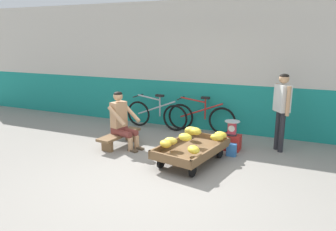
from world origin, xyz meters
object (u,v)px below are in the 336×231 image
object	(u,v)px
bicycle_far_left	(201,117)
shopping_bag	(232,150)
customer_adult	(282,104)
plastic_crate	(231,142)
low_bench	(120,136)
banana_cart	(192,150)
bicycle_near_left	(156,114)
vendor_seated	(122,120)
weighing_scale	(232,128)

from	to	relation	value
bicycle_far_left	shopping_bag	size ratio (longest dim) A/B	6.92
bicycle_far_left	customer_adult	world-z (taller)	customer_adult
customer_adult	plastic_crate	bearing A→B (deg)	-159.75
low_bench	customer_adult	size ratio (longest dim) A/B	0.74
banana_cart	bicycle_near_left	size ratio (longest dim) A/B	0.95
shopping_bag	vendor_seated	bearing A→B (deg)	-170.41
bicycle_near_left	bicycle_far_left	world-z (taller)	same
vendor_seated	customer_adult	size ratio (longest dim) A/B	0.75
low_bench	weighing_scale	bearing A→B (deg)	17.74
banana_cart	plastic_crate	size ratio (longest dim) A/B	4.37
plastic_crate	customer_adult	distance (m)	1.23
low_bench	shopping_bag	world-z (taller)	low_bench
plastic_crate	bicycle_near_left	distance (m)	2.22
bicycle_far_left	banana_cart	bearing A→B (deg)	-76.60
banana_cart	customer_adult	xyz separation A→B (m)	(1.37, 1.30, 0.71)
low_bench	weighing_scale	world-z (taller)	weighing_scale
banana_cart	bicycle_far_left	size ratio (longest dim) A/B	0.95
vendor_seated	weighing_scale	bearing A→B (deg)	18.95
customer_adult	bicycle_far_left	bearing A→B (deg)	160.93
banana_cart	low_bench	xyz separation A→B (m)	(-1.68, 0.28, -0.04)
bicycle_far_left	shopping_bag	bearing A→B (deg)	-51.45
low_bench	bicycle_far_left	xyz separation A→B (m)	(1.22, 1.65, 0.15)
plastic_crate	weighing_scale	size ratio (longest dim) A/B	1.20
bicycle_near_left	banana_cart	bearing A→B (deg)	-48.77
low_bench	bicycle_near_left	bearing A→B (deg)	85.33
banana_cart	plastic_crate	xyz separation A→B (m)	(0.50, 0.98, -0.09)
vendor_seated	bicycle_far_left	bearing A→B (deg)	55.82
low_bench	customer_adult	world-z (taller)	customer_adult
banana_cart	shopping_bag	bearing A→B (deg)	47.35
banana_cart	shopping_bag	world-z (taller)	banana_cart
weighing_scale	bicycle_near_left	size ratio (longest dim) A/B	0.18
shopping_bag	banana_cart	bearing A→B (deg)	-132.65
plastic_crate	customer_adult	size ratio (longest dim) A/B	0.24
shopping_bag	weighing_scale	bearing A→B (deg)	103.25
banana_cart	plastic_crate	bearing A→B (deg)	63.15
weighing_scale	bicycle_near_left	world-z (taller)	bicycle_near_left
banana_cart	vendor_seated	xyz separation A→B (m)	(-1.60, 0.26, 0.33)
vendor_seated	plastic_crate	bearing A→B (deg)	18.98
plastic_crate	banana_cart	bearing A→B (deg)	-116.85
vendor_seated	bicycle_near_left	xyz separation A→B (m)	(0.04, 1.52, -0.21)
bicycle_near_left	customer_adult	xyz separation A→B (m)	(2.93, -0.48, 0.60)
banana_cart	vendor_seated	world-z (taller)	vendor_seated
vendor_seated	bicycle_far_left	xyz separation A→B (m)	(1.14, 1.67, -0.21)
bicycle_near_left	shopping_bag	distance (m)	2.44
plastic_crate	weighing_scale	xyz separation A→B (m)	(0.00, -0.00, 0.30)
bicycle_near_left	bicycle_far_left	distance (m)	1.11
customer_adult	banana_cart	bearing A→B (deg)	-136.38
shopping_bag	customer_adult	bearing A→B (deg)	40.53
low_bench	plastic_crate	bearing A→B (deg)	17.76
bicycle_near_left	shopping_bag	size ratio (longest dim) A/B	6.92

